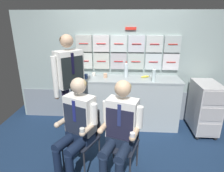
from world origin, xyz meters
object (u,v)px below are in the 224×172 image
at_px(crew_member_right, 120,127).
at_px(snack_banana, 145,77).
at_px(folding_chair_left, 85,131).
at_px(water_bottle_tall, 126,70).
at_px(folding_chair_right, 124,135).
at_px(coffee_cup_spare, 86,76).
at_px(crew_member_standing, 70,80).
at_px(crew_member_left, 77,123).
at_px(service_trolley, 204,107).

bearing_deg(crew_member_right, snack_banana, 72.65).
bearing_deg(folding_chair_left, water_bottle_tall, 64.51).
distance_m(folding_chair_right, coffee_cup_spare, 1.41).
bearing_deg(snack_banana, crew_member_standing, -154.03).
bearing_deg(crew_member_right, crew_member_standing, 136.66).
bearing_deg(folding_chair_right, crew_member_standing, 144.29).
height_order(crew_member_right, snack_banana, crew_member_right).
height_order(crew_member_left, coffee_cup_spare, crew_member_left).
xyz_separation_m(water_bottle_tall, snack_banana, (0.35, -0.04, -0.12)).
height_order(folding_chair_right, crew_member_standing, crew_member_standing).
height_order(crew_member_standing, water_bottle_tall, crew_member_standing).
relative_size(crew_member_right, snack_banana, 7.62).
relative_size(folding_chair_left, snack_banana, 4.90).
distance_m(crew_member_left, snack_banana, 1.66).
bearing_deg(water_bottle_tall, snack_banana, -5.74).
bearing_deg(snack_banana, crew_member_left, -127.20).
bearing_deg(coffee_cup_spare, crew_member_left, -85.16).
height_order(folding_chair_right, crew_member_right, crew_member_right).
height_order(folding_chair_left, folding_chair_right, same).
bearing_deg(coffee_cup_spare, folding_chair_right, -57.64).
relative_size(water_bottle_tall, snack_banana, 1.70).
distance_m(service_trolley, crew_member_standing, 2.41).
bearing_deg(folding_chair_right, water_bottle_tall, 88.68).
distance_m(crew_member_standing, coffee_cup_spare, 0.53).
relative_size(crew_member_right, coffee_cup_spare, 16.82).
xyz_separation_m(service_trolley, crew_member_right, (-1.49, -1.16, 0.22)).
height_order(crew_member_right, coffee_cup_spare, crew_member_right).
xyz_separation_m(crew_member_left, water_bottle_tall, (0.64, 1.34, 0.37)).
relative_size(crew_member_right, water_bottle_tall, 4.49).
xyz_separation_m(crew_member_right, coffee_cup_spare, (-0.66, 1.27, 0.27)).
xyz_separation_m(folding_chair_right, crew_member_right, (-0.05, -0.15, 0.21)).
bearing_deg(service_trolley, crew_member_left, -152.18).
bearing_deg(snack_banana, water_bottle_tall, 174.26).
height_order(folding_chair_right, snack_banana, snack_banana).
bearing_deg(folding_chair_right, crew_member_right, -108.01).
relative_size(crew_member_left, coffee_cup_spare, 16.81).
relative_size(folding_chair_right, coffee_cup_spare, 10.82).
xyz_separation_m(folding_chair_left, coffee_cup_spare, (-0.17, 1.05, 0.48)).
relative_size(crew_member_standing, coffee_cup_spare, 22.89).
bearing_deg(crew_member_left, folding_chair_right, 7.00).
bearing_deg(crew_member_left, water_bottle_tall, 64.58).
distance_m(service_trolley, folding_chair_left, 2.20).
xyz_separation_m(folding_chair_right, crew_member_standing, (-0.87, 0.62, 0.57)).
xyz_separation_m(crew_member_left, folding_chair_right, (0.61, 0.07, -0.21)).
bearing_deg(service_trolley, coffee_cup_spare, 177.03).
bearing_deg(water_bottle_tall, coffee_cup_spare, -168.72).
bearing_deg(water_bottle_tall, crew_member_standing, -144.28).
distance_m(crew_member_left, crew_member_right, 0.56).
bearing_deg(crew_member_standing, coffee_cup_spare, 72.46).
xyz_separation_m(crew_member_standing, water_bottle_tall, (0.90, 0.64, 0.01)).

